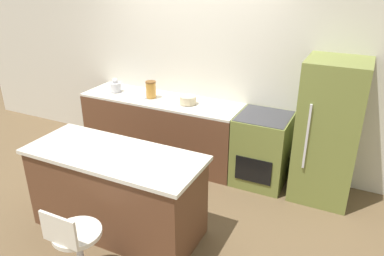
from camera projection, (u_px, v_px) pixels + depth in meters
The scene contains 10 objects.
ground_plane at pixel (171, 173), 5.02m from camera, with size 14.00×14.00×0.00m, color brown.
wall_back at pixel (194, 66), 5.07m from camera, with size 8.00×0.06×2.60m.
back_counter at pixel (161, 129), 5.26m from camera, with size 2.25×0.65×0.90m.
kitchen_island at pixel (117, 191), 3.81m from camera, with size 1.80×0.74×0.89m.
oven_range at pixel (262, 149), 4.67m from camera, with size 0.64×0.66×0.90m.
refrigerator at pixel (328, 132), 4.22m from camera, with size 0.66×0.67×1.66m.
stool_chair at pixel (76, 247), 3.16m from camera, with size 0.42×0.42×0.80m.
kettle at pixel (116, 86), 5.31m from camera, with size 0.16×0.16×0.20m.
mixing_bowl at pixel (188, 100), 4.86m from camera, with size 0.22×0.22×0.10m.
canister_jar at pixel (151, 89), 5.06m from camera, with size 0.14×0.14×0.23m.
Camera 1 is at (2.15, -3.78, 2.59)m, focal length 35.00 mm.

